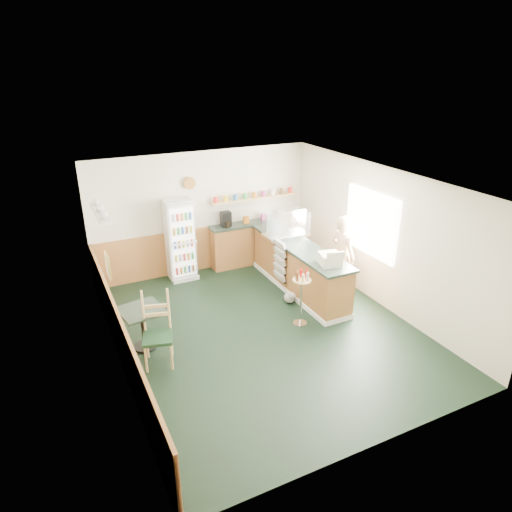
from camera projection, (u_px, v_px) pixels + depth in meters
ground at (264, 330)px, 8.19m from camera, size 6.00×6.00×0.00m
room_envelope at (235, 239)px, 8.10m from camera, size 5.04×6.02×2.72m
service_counter at (299, 270)px, 9.44m from camera, size 0.68×3.01×1.01m
back_counter at (255, 240)px, 10.77m from camera, size 2.24×0.42×1.69m
drinks_fridge at (180, 240)px, 9.84m from camera, size 0.58×0.52×1.77m
display_case at (286, 224)px, 9.59m from camera, size 0.94×0.49×0.53m
cash_register at (330, 259)px, 8.31m from camera, size 0.45×0.46×0.21m
shopkeeper at (342, 256)px, 9.16m from camera, size 0.46×0.60×1.69m
condiment_stand at (301, 291)px, 8.12m from camera, size 0.34×0.34×1.05m
newspaper_rack at (280, 261)px, 9.36m from camera, size 0.09×0.44×0.88m
cafe_table at (142, 321)px, 7.48m from camera, size 0.77×0.77×0.73m
cafe_chair at (155, 326)px, 7.11m from camera, size 0.56×0.56×1.22m
dog_doorstop at (290, 297)px, 9.04m from camera, size 0.22×0.29×0.27m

